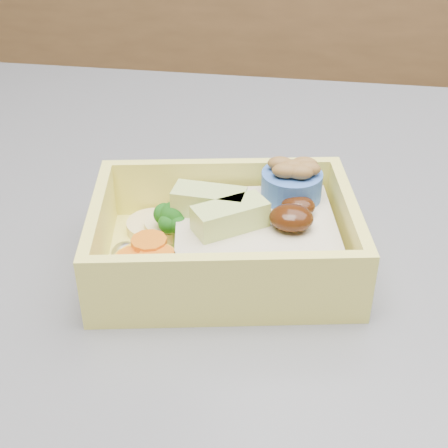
# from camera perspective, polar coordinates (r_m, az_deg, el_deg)

# --- Properties ---
(bento_box) EXTENTS (0.18, 0.15, 0.06)m
(bento_box) POSITION_cam_1_polar(r_m,az_deg,el_deg) (0.39, 0.70, -1.15)
(bento_box) COLOR #F4E964
(bento_box) RESTS_ON island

